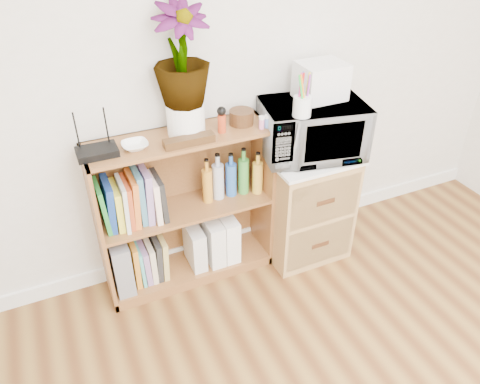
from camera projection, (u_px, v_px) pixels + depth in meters
skirting_board at (233, 238)px, 3.15m from camera, size 4.00×0.02×0.10m
bookshelf at (186, 211)px, 2.69m from camera, size 1.00×0.30×0.95m
wicker_unit at (304, 204)px, 2.95m from camera, size 0.50×0.45×0.70m
microwave at (312, 129)px, 2.65m from camera, size 0.63×0.49×0.31m
pen_cup at (302, 106)px, 2.40m from camera, size 0.10×0.10×0.11m
small_appliance at (321, 81)px, 2.57m from camera, size 0.25×0.21×0.20m
router at (97, 152)px, 2.25m from camera, size 0.19×0.13×0.04m
white_bowl at (135, 146)px, 2.31m from camera, size 0.13×0.13×0.03m
plant_pot at (186, 119)px, 2.40m from camera, size 0.20×0.20×0.17m
potted_plant at (181, 55)px, 2.22m from camera, size 0.28×0.28×0.50m
trinket_box at (189, 141)px, 2.34m from camera, size 0.26×0.07×0.04m
kokeshi_doll at (222, 124)px, 2.44m from camera, size 0.04×0.04×0.10m
wooden_bowl at (241, 117)px, 2.53m from camera, size 0.13×0.13×0.08m
paint_jars at (267, 123)px, 2.49m from camera, size 0.10×0.04×0.05m
file_box at (120, 262)px, 2.68m from camera, size 0.10×0.27×0.33m
magazine_holder_left at (195, 246)px, 2.84m from camera, size 0.08×0.21×0.27m
magazine_holder_mid at (212, 239)px, 2.87m from camera, size 0.09×0.23×0.29m
magazine_holder_right at (227, 235)px, 2.91m from camera, size 0.09×0.23×0.29m
cookbooks at (132, 200)px, 2.50m from camera, size 0.34×0.20×0.30m
liquor_bottles at (239, 174)px, 2.71m from camera, size 0.44×0.07×0.28m
lower_books at (148, 259)px, 2.76m from camera, size 0.20×0.19×0.28m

